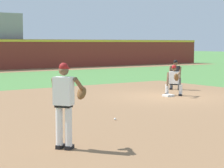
{
  "coord_description": "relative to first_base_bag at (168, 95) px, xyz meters",
  "views": [
    {
      "loc": [
        -12.63,
        -13.69,
        2.27
      ],
      "look_at": [
        -5.71,
        -3.92,
        1.15
      ],
      "focal_mm": 70.0,
      "sensor_mm": 36.0,
      "label": 1
    }
  ],
  "objects": [
    {
      "name": "infield_dirt_patch",
      "position": [
        -4.08,
        -2.8,
        -0.04
      ],
      "size": [
        18.0,
        18.0,
        0.01
      ],
      "primitive_type": "cube",
      "color": "#936B47",
      "rests_on": "ground"
    },
    {
      "name": "first_baseman",
      "position": [
        0.37,
        0.05,
        0.69
      ],
      "size": [
        0.8,
        1.05,
        1.34
      ],
      "color": "black",
      "rests_on": "ground"
    },
    {
      "name": "ground_plane",
      "position": [
        0.0,
        0.0,
        -0.04
      ],
      "size": [
        160.0,
        160.0,
        0.0
      ],
      "primitive_type": "plane",
      "color": "#518942"
    },
    {
      "name": "pitcher",
      "position": [
        -8.12,
        -5.59,
        1.01
      ],
      "size": [
        0.85,
        0.57,
        1.86
      ],
      "color": "black",
      "rests_on": "ground"
    },
    {
      "name": "first_base_bag",
      "position": [
        0.0,
        0.0,
        0.0
      ],
      "size": [
        0.38,
        0.38,
        0.09
      ],
      "primitive_type": "cube",
      "color": "white",
      "rests_on": "ground"
    },
    {
      "name": "umpire",
      "position": [
        2.17,
        1.85,
        0.75
      ],
      "size": [
        0.65,
        0.68,
        1.46
      ],
      "color": "black",
      "rests_on": "ground"
    },
    {
      "name": "baseball",
      "position": [
        -5.21,
        -3.36,
        -0.01
      ],
      "size": [
        0.07,
        0.07,
        0.07
      ],
      "primitive_type": "sphere",
      "color": "white",
      "rests_on": "ground"
    }
  ]
}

